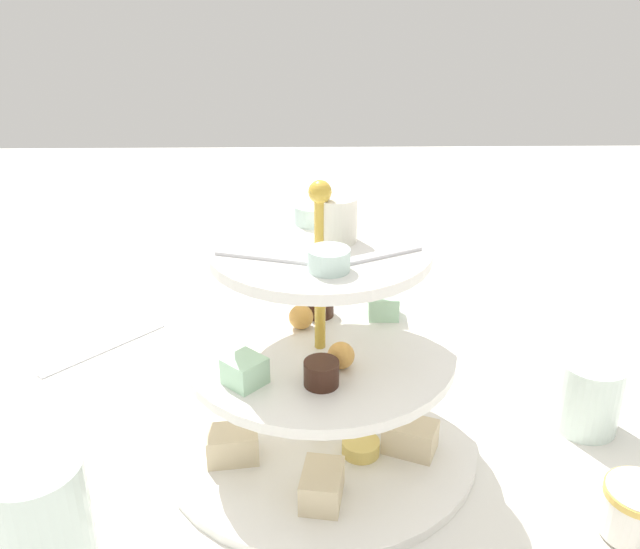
% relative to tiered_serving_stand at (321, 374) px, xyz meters
% --- Properties ---
extents(ground_plane, '(2.40, 2.40, 0.00)m').
position_rel_tiered_serving_stand_xyz_m(ground_plane, '(-0.00, 0.00, -0.08)').
color(ground_plane, silver).
extents(tiered_serving_stand, '(0.31, 0.31, 0.27)m').
position_rel_tiered_serving_stand_xyz_m(tiered_serving_stand, '(0.00, 0.00, 0.00)').
color(tiered_serving_stand, white).
rests_on(tiered_serving_stand, ground_plane).
extents(water_glass_tall_right, '(0.07, 0.07, 0.14)m').
position_rel_tiered_serving_stand_xyz_m(water_glass_tall_right, '(-0.19, -0.19, -0.01)').
color(water_glass_tall_right, silver).
rests_on(water_glass_tall_right, ground_plane).
extents(water_glass_short_left, '(0.06, 0.06, 0.08)m').
position_rel_tiered_serving_stand_xyz_m(water_glass_short_left, '(0.27, 0.02, -0.04)').
color(water_glass_short_left, silver).
rests_on(water_glass_short_left, ground_plane).
extents(teacup_with_saucer, '(0.09, 0.09, 0.05)m').
position_rel_tiered_serving_stand_xyz_m(teacup_with_saucer, '(0.26, -0.13, -0.06)').
color(teacup_with_saucer, white).
rests_on(teacup_with_saucer, ground_plane).
extents(butter_knife_left, '(0.13, 0.13, 0.00)m').
position_rel_tiered_serving_stand_xyz_m(butter_knife_left, '(-0.26, 0.19, -0.08)').
color(butter_knife_left, silver).
rests_on(butter_knife_left, ground_plane).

